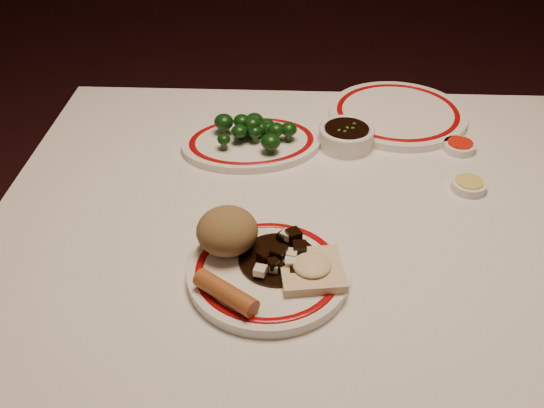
{
  "coord_description": "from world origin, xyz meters",
  "views": [
    {
      "loc": [
        -0.08,
        -0.85,
        1.39
      ],
      "look_at": [
        -0.11,
        -0.07,
        0.8
      ],
      "focal_mm": 40.0,
      "sensor_mm": 36.0,
      "label": 1
    }
  ],
  "objects": [
    {
      "name": "dining_table",
      "position": [
        0.0,
        0.0,
        0.66
      ],
      "size": [
        1.2,
        0.9,
        0.75
      ],
      "color": "white",
      "rests_on": "ground"
    },
    {
      "name": "main_plate",
      "position": [
        -0.11,
        -0.19,
        0.76
      ],
      "size": [
        0.3,
        0.3,
        0.02
      ],
      "color": "white",
      "rests_on": "dining_table"
    },
    {
      "name": "rice_mound",
      "position": [
        -0.18,
        -0.14,
        0.8
      ],
      "size": [
        0.1,
        0.1,
        0.07
      ],
      "primitive_type": "ellipsoid",
      "color": "olive",
      "rests_on": "main_plate"
    },
    {
      "name": "spring_roll",
      "position": [
        -0.17,
        -0.25,
        0.78
      ],
      "size": [
        0.1,
        0.08,
        0.03
      ],
      "primitive_type": "cylinder",
      "rotation": [
        1.57,
        0.0,
        0.94
      ],
      "color": "#AA5B29",
      "rests_on": "main_plate"
    },
    {
      "name": "fried_wonton",
      "position": [
        -0.05,
        -0.19,
        0.78
      ],
      "size": [
        0.1,
        0.1,
        0.03
      ],
      "color": "beige",
      "rests_on": "main_plate"
    },
    {
      "name": "stirfry_heap",
      "position": [
        -0.1,
        -0.17,
        0.78
      ],
      "size": [
        0.12,
        0.12,
        0.03
      ],
      "color": "black",
      "rests_on": "main_plate"
    },
    {
      "name": "broccoli_plate",
      "position": [
        -0.17,
        0.19,
        0.76
      ],
      "size": [
        0.32,
        0.29,
        0.02
      ],
      "color": "white",
      "rests_on": "dining_table"
    },
    {
      "name": "broccoli_pile",
      "position": [
        -0.16,
        0.2,
        0.79
      ],
      "size": [
        0.17,
        0.12,
        0.05
      ],
      "color": "#23471C",
      "rests_on": "broccoli_plate"
    },
    {
      "name": "soy_bowl",
      "position": [
        0.02,
        0.21,
        0.77
      ],
      "size": [
        0.11,
        0.11,
        0.04
      ],
      "color": "white",
      "rests_on": "dining_table"
    },
    {
      "name": "sweet_sour_dish",
      "position": [
        0.25,
        0.2,
        0.76
      ],
      "size": [
        0.06,
        0.06,
        0.02
      ],
      "color": "white",
      "rests_on": "dining_table"
    },
    {
      "name": "mustard_dish",
      "position": [
        0.24,
        0.06,
        0.76
      ],
      "size": [
        0.06,
        0.06,
        0.02
      ],
      "color": "white",
      "rests_on": "dining_table"
    },
    {
      "name": "far_plate",
      "position": [
        0.14,
        0.33,
        0.76
      ],
      "size": [
        0.35,
        0.35,
        0.02
      ],
      "color": "white",
      "rests_on": "dining_table"
    }
  ]
}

